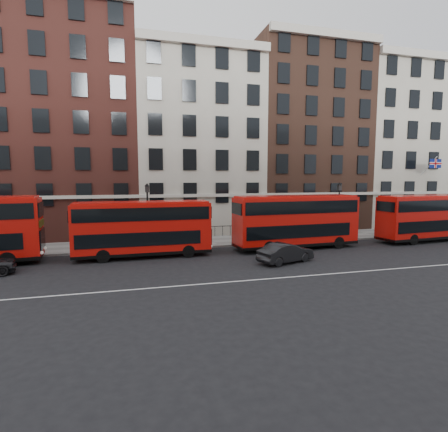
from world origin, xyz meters
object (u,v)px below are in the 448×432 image
object	(u,v)px
bus_c	(296,220)
car_front	(286,253)
traffic_light	(432,211)
bus_b	(143,228)
bus_d	(428,217)

from	to	relation	value
bus_c	car_front	xyz separation A→B (m)	(-2.88, -4.30, -1.69)
bus_c	traffic_light	distance (m)	17.26
bus_c	car_front	world-z (taller)	bus_c
bus_b	traffic_light	size ratio (longest dim) A/B	3.04
car_front	traffic_light	size ratio (longest dim) A/B	1.29
bus_c	traffic_light	size ratio (longest dim) A/B	3.27
bus_c	car_front	distance (m)	5.44
traffic_light	car_front	bearing A→B (deg)	-160.08
bus_b	bus_d	distance (m)	25.93
bus_d	traffic_light	distance (m)	4.57
bus_d	bus_b	bearing A→B (deg)	175.27
car_front	bus_c	bearing A→B (deg)	-52.90
bus_d	car_front	size ratio (longest dim) A/B	2.46
bus_b	bus_c	world-z (taller)	bus_c
traffic_light	bus_c	bearing A→B (deg)	-170.31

